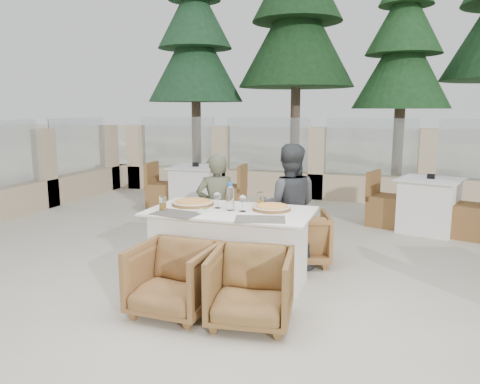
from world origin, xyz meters
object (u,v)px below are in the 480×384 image
(diner_right, at_px, (289,206))
(beer_glass_left, at_px, (163,203))
(wine_glass_near, at_px, (243,202))
(armchair_far_right, at_px, (300,237))
(armchair_near_right, at_px, (251,288))
(bg_table_b, at_px, (429,205))
(beer_glass_right, at_px, (261,199))
(pizza_right, at_px, (272,208))
(armchair_near_left, at_px, (173,279))
(diner_left, at_px, (216,209))
(water_bottle, at_px, (230,196))
(bg_table_a, at_px, (196,189))
(armchair_far_left, at_px, (231,228))
(wine_glass_centre, at_px, (217,199))
(dining_table, at_px, (231,248))
(pizza_left, at_px, (193,202))
(olive_dish, at_px, (205,210))

(diner_right, bearing_deg, beer_glass_left, 29.26)
(wine_glass_near, distance_m, armchair_far_right, 1.16)
(wine_glass_near, bearing_deg, armchair_near_right, -67.18)
(bg_table_b, bearing_deg, beer_glass_right, -107.47)
(pizza_right, height_order, armchair_near_left, pizza_right)
(armchair_near_left, distance_m, diner_left, 1.41)
(water_bottle, distance_m, armchair_far_right, 1.22)
(armchair_near_right, xyz_separation_m, bg_table_a, (-2.17, 3.87, 0.08))
(armchair_far_left, bearing_deg, armchair_near_right, 134.17)
(armchair_near_left, height_order, bg_table_a, bg_table_a)
(wine_glass_centre, distance_m, wine_glass_near, 0.30)
(pizza_right, relative_size, armchair_near_left, 0.55)
(beer_glass_left, height_order, armchair_near_left, beer_glass_left)
(dining_table, height_order, pizza_right, pizza_right)
(beer_glass_left, bearing_deg, water_bottle, 17.86)
(pizza_right, bearing_deg, water_bottle, -161.55)
(dining_table, relative_size, pizza_left, 3.75)
(wine_glass_near, bearing_deg, beer_glass_left, -166.80)
(diner_right, bearing_deg, armchair_far_left, -28.98)
(bg_table_b, bearing_deg, bg_table_a, -166.75)
(pizza_right, xyz_separation_m, wine_glass_centre, (-0.54, -0.08, 0.07))
(dining_table, distance_m, wine_glass_centre, 0.50)
(water_bottle, relative_size, armchair_near_right, 0.41)
(beer_glass_right, bearing_deg, diner_left, 152.71)
(water_bottle, xyz_separation_m, beer_glass_left, (-0.63, -0.20, -0.07))
(bg_table_b, bearing_deg, diner_left, -119.26)
(dining_table, distance_m, diner_left, 0.74)
(olive_dish, relative_size, bg_table_a, 0.07)
(pizza_right, distance_m, diner_left, 0.90)
(water_bottle, bearing_deg, beer_glass_left, -162.14)
(pizza_right, height_order, diner_left, diner_left)
(water_bottle, relative_size, diner_right, 0.20)
(wine_glass_near, xyz_separation_m, diner_right, (0.29, 0.76, -0.17))
(wine_glass_near, relative_size, beer_glass_left, 1.31)
(wine_glass_near, bearing_deg, bg_table_b, 56.84)
(wine_glass_near, relative_size, diner_right, 0.13)
(diner_left, xyz_separation_m, bg_table_a, (-1.36, 2.53, -0.25))
(beer_glass_left, relative_size, armchair_far_right, 0.21)
(armchair_far_right, relative_size, diner_left, 0.52)
(armchair_near_left, bearing_deg, armchair_near_right, 3.64)
(wine_glass_centre, distance_m, diner_right, 0.91)
(armchair_far_left, bearing_deg, bg_table_a, -37.27)
(pizza_right, height_order, water_bottle, water_bottle)
(wine_glass_centre, bearing_deg, armchair_far_right, 51.77)
(pizza_left, bearing_deg, armchair_near_left, -77.33)
(dining_table, height_order, diner_left, diner_left)
(beer_glass_right, height_order, armchair_far_right, beer_glass_right)
(dining_table, relative_size, diner_left, 1.27)
(bg_table_b, bearing_deg, armchair_far_right, -110.11)
(armchair_far_left, bearing_deg, beer_glass_left, 95.57)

